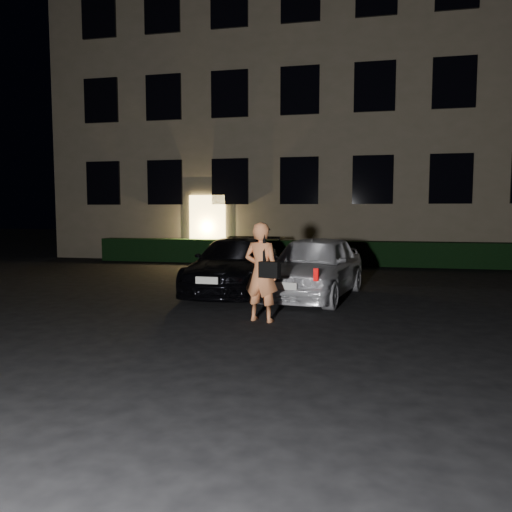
# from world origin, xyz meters

# --- Properties ---
(ground) EXTENTS (80.00, 80.00, 0.00)m
(ground) POSITION_xyz_m (0.00, 0.00, 0.00)
(ground) COLOR black
(ground) RESTS_ON ground
(building) EXTENTS (20.00, 8.11, 12.00)m
(building) POSITION_xyz_m (-0.00, 14.99, 6.00)
(building) COLOR #6D634E
(building) RESTS_ON ground
(hedge) EXTENTS (15.00, 0.70, 0.85)m
(hedge) POSITION_xyz_m (0.00, 10.50, 0.42)
(hedge) COLOR black
(hedge) RESTS_ON ground
(sedan) EXTENTS (1.85, 4.39, 1.24)m
(sedan) POSITION_xyz_m (-0.65, 4.22, 0.62)
(sedan) COLOR black
(sedan) RESTS_ON ground
(hatch) EXTENTS (2.30, 4.26, 1.38)m
(hatch) POSITION_xyz_m (1.27, 3.70, 0.69)
(hatch) COLOR silver
(hatch) RESTS_ON ground
(man) EXTENTS (0.72, 0.56, 1.71)m
(man) POSITION_xyz_m (0.63, 1.05, 0.86)
(man) COLOR #F08A52
(man) RESTS_ON ground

